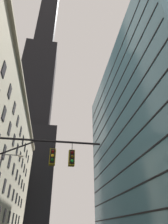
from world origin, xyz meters
name	(u,v)px	position (x,y,z in m)	size (l,w,h in m)	color
dark_skyscraper	(34,106)	(-17.26, 89.97, 64.33)	(29.24, 29.24, 217.92)	black
glass_office_midrise	(149,130)	(19.80, 31.76, 22.91)	(17.70, 51.87, 45.82)	teal
traffic_signal_mast	(36,168)	(-4.13, 4.21, 5.07)	(7.10, 0.63, 6.99)	black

